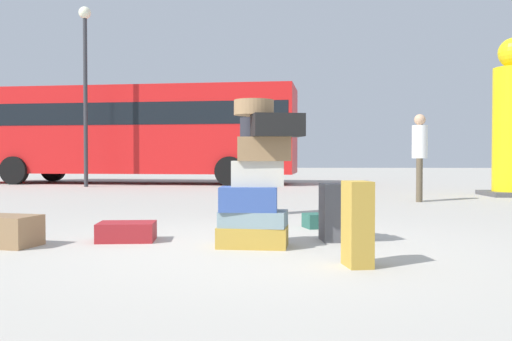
# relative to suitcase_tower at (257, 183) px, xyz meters

# --- Properties ---
(ground_plane) EXTENTS (80.00, 80.00, 0.00)m
(ground_plane) POSITION_rel_suitcase_tower_xyz_m (0.00, -0.06, -0.62)
(ground_plane) COLOR #ADA89E
(suitcase_tower) EXTENTS (0.86, 0.57, 1.44)m
(suitcase_tower) POSITION_rel_suitcase_tower_xyz_m (0.00, 0.00, 0.00)
(suitcase_tower) COLOR #B28C33
(suitcase_tower) RESTS_ON ground
(suitcase_maroon_upright_blue) EXTENTS (0.62, 0.47, 0.20)m
(suitcase_maroon_upright_blue) POSITION_rel_suitcase_tower_xyz_m (-1.38, 0.33, -0.52)
(suitcase_maroon_upright_blue) COLOR maroon
(suitcase_maroon_upright_blue) RESTS_ON ground
(suitcase_teal_white_trunk) EXTENTS (0.58, 0.44, 0.18)m
(suitcase_teal_white_trunk) POSITION_rel_suitcase_tower_xyz_m (0.80, 1.50, -0.53)
(suitcase_teal_white_trunk) COLOR #26594C
(suitcase_teal_white_trunk) RESTS_ON ground
(suitcase_charcoal_left_side) EXTENTS (0.33, 0.37, 0.60)m
(suitcase_charcoal_left_side) POSITION_rel_suitcase_tower_xyz_m (0.81, 0.42, -0.32)
(suitcase_charcoal_left_side) COLOR #4C4C51
(suitcase_charcoal_left_side) RESTS_ON ground
(suitcase_tan_foreground_far) EXTENTS (0.23, 0.32, 0.69)m
(suitcase_tan_foreground_far) POSITION_rel_suitcase_tower_xyz_m (0.83, -0.95, -0.28)
(suitcase_tan_foreground_far) COLOR #B28C33
(suitcase_tan_foreground_far) RESTS_ON ground
(suitcase_brown_foreground_near) EXTENTS (0.71, 0.54, 0.30)m
(suitcase_brown_foreground_near) POSITION_rel_suitcase_tower_xyz_m (-2.50, -0.05, -0.47)
(suitcase_brown_foreground_near) COLOR olive
(suitcase_brown_foreground_near) RESTS_ON ground
(person_bearded_onlooker) EXTENTS (0.30, 0.33, 1.73)m
(person_bearded_onlooker) POSITION_rel_suitcase_tower_xyz_m (3.04, 5.60, 0.41)
(person_bearded_onlooker) COLOR brown
(person_bearded_onlooker) RESTS_ON ground
(person_tourist_with_camera) EXTENTS (0.30, 0.34, 1.69)m
(person_tourist_with_camera) POSITION_rel_suitcase_tower_xyz_m (-0.20, 2.87, 0.39)
(person_tourist_with_camera) COLOR #3F334C
(person_tourist_with_camera) RESTS_ON ground
(parked_bus) EXTENTS (11.06, 3.65, 3.15)m
(parked_bus) POSITION_rel_suitcase_tower_xyz_m (-4.55, 12.94, 1.21)
(parked_bus) COLOR red
(parked_bus) RESTS_ON ground
(lamp_post) EXTENTS (0.36, 0.36, 5.31)m
(lamp_post) POSITION_rel_suitcase_tower_xyz_m (-5.40, 10.76, 2.91)
(lamp_post) COLOR #333338
(lamp_post) RESTS_ON ground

